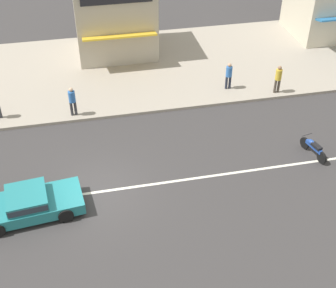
# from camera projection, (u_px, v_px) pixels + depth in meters

# --- Properties ---
(ground_plane) EXTENTS (160.00, 160.00, 0.00)m
(ground_plane) POSITION_uv_depth(u_px,v_px,m) (97.00, 192.00, 19.58)
(ground_plane) COLOR #383535
(lane_centre_stripe) EXTENTS (50.40, 0.14, 0.01)m
(lane_centre_stripe) POSITION_uv_depth(u_px,v_px,m) (97.00, 192.00, 19.57)
(lane_centre_stripe) COLOR silver
(lane_centre_stripe) RESTS_ON ground
(kerb_strip) EXTENTS (68.00, 10.00, 0.15)m
(kerb_strip) POSITION_uv_depth(u_px,v_px,m) (82.00, 73.00, 27.68)
(kerb_strip) COLOR #9E9384
(kerb_strip) RESTS_ON ground
(sedan_teal_0) EXTENTS (4.39, 2.23, 1.06)m
(sedan_teal_0) POSITION_uv_depth(u_px,v_px,m) (28.00, 203.00, 18.28)
(sedan_teal_0) COLOR teal
(sedan_teal_0) RESTS_ON ground
(motorcycle_0) EXTENTS (0.65, 1.75, 0.80)m
(motorcycle_0) POSITION_uv_depth(u_px,v_px,m) (313.00, 148.00, 21.34)
(motorcycle_0) COLOR black
(motorcycle_0) RESTS_ON ground
(pedestrian_near_clock) EXTENTS (0.34, 0.34, 1.59)m
(pedestrian_near_clock) POSITION_uv_depth(u_px,v_px,m) (72.00, 99.00, 23.44)
(pedestrian_near_clock) COLOR #333338
(pedestrian_near_clock) RESTS_ON kerb_strip
(pedestrian_mid_kerb) EXTENTS (0.34, 0.34, 1.61)m
(pedestrian_mid_kerb) POSITION_uv_depth(u_px,v_px,m) (278.00, 77.00, 25.24)
(pedestrian_mid_kerb) COLOR #4C4238
(pedestrian_mid_kerb) RESTS_ON kerb_strip
(pedestrian_far_end) EXTENTS (0.34, 0.34, 1.55)m
(pedestrian_far_end) POSITION_uv_depth(u_px,v_px,m) (229.00, 74.00, 25.60)
(pedestrian_far_end) COLOR #232838
(pedestrian_far_end) RESTS_ON kerb_strip
(shopfront_mid_block) EXTENTS (4.84, 5.04, 4.60)m
(shopfront_mid_block) POSITION_uv_depth(u_px,v_px,m) (114.00, 16.00, 28.55)
(shopfront_mid_block) COLOR #B2A893
(shopfront_mid_block) RESTS_ON kerb_strip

